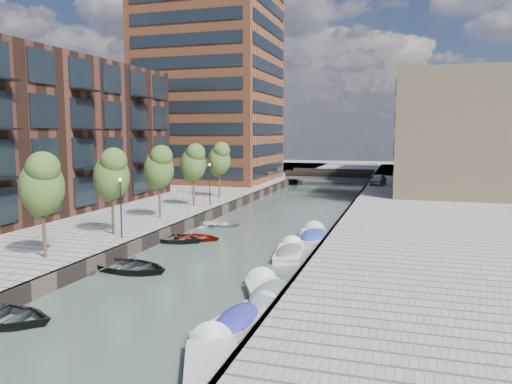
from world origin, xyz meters
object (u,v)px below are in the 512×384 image
at_px(tree_3, 111,173).
at_px(tree_6, 219,158).
at_px(motorboat_0, 243,320).
at_px(sloop_3, 218,226).
at_px(motorboat_2, 212,369).
at_px(car, 378,179).
at_px(bridge, 330,176).
at_px(motorboat_3, 313,237).
at_px(tree_5, 193,162).
at_px(sloop_2, 195,240).
at_px(motorboat_1, 268,295).
at_px(motorboat_4, 290,252).
at_px(tree_4, 159,167).
at_px(tree_2, 42,183).
at_px(sloop_4, 174,242).
at_px(sloop_1, 129,271).

xyz_separation_m(tree_3, tree_6, (0.00, 21.00, 0.00)).
distance_m(tree_3, motorboat_0, 17.88).
distance_m(sloop_3, motorboat_2, 26.72).
bearing_deg(car, bridge, 143.77).
bearing_deg(motorboat_3, tree_5, 150.84).
distance_m(sloop_2, motorboat_1, 14.62).
bearing_deg(motorboat_4, sloop_2, 162.20).
bearing_deg(motorboat_1, sloop_3, 118.43).
xyz_separation_m(tree_4, motorboat_3, (13.13, -0.32, -5.08)).
distance_m(tree_2, car, 49.27).
bearing_deg(motorboat_1, motorboat_4, 96.28).
bearing_deg(tree_6, tree_5, -90.00).
distance_m(tree_6, sloop_4, 19.03).
bearing_deg(motorboat_1, sloop_2, 128.01).
relative_size(tree_3, motorboat_4, 1.18).
height_order(bridge, motorboat_0, bridge).
bearing_deg(sloop_3, motorboat_2, -162.15).
xyz_separation_m(sloop_2, sloop_3, (-0.30, 5.66, 0.00)).
bearing_deg(motorboat_0, motorboat_1, 86.82).
distance_m(bridge, sloop_4, 44.33).
relative_size(tree_4, tree_5, 1.00).
bearing_deg(sloop_1, motorboat_2, -130.44).
distance_m(sloop_3, car, 32.05).
bearing_deg(bridge, sloop_2, -95.39).
xyz_separation_m(motorboat_0, car, (2.88, 50.26, 1.54)).
bearing_deg(sloop_3, tree_4, 120.53).
bearing_deg(tree_6, motorboat_4, -57.39).
bearing_deg(tree_2, tree_6, 90.00).
relative_size(sloop_3, motorboat_3, 0.70).
bearing_deg(tree_5, tree_3, -90.00).
height_order(sloop_2, motorboat_0, motorboat_0).
distance_m(tree_2, motorboat_4, 15.94).
height_order(motorboat_0, motorboat_1, motorboat_1).
distance_m(sloop_2, car, 37.25).
xyz_separation_m(motorboat_1, car, (2.69, 46.85, 1.52)).
relative_size(tree_2, tree_4, 1.00).
bearing_deg(bridge, tree_4, -102.00).
distance_m(sloop_2, sloop_4, 1.63).
distance_m(tree_3, sloop_1, 8.46).
bearing_deg(car, tree_5, -113.85).
distance_m(tree_6, motorboat_1, 31.87).
relative_size(bridge, tree_6, 2.18).
height_order(tree_3, sloop_4, tree_3).
distance_m(motorboat_0, motorboat_1, 3.42).
height_order(sloop_3, motorboat_3, motorboat_3).
bearing_deg(tree_5, sloop_2, -65.83).
distance_m(sloop_2, motorboat_4, 8.42).
distance_m(tree_2, motorboat_0, 14.73).
xyz_separation_m(tree_6, sloop_1, (4.25, -26.03, -5.31)).
distance_m(motorboat_1, motorboat_2, 7.82).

